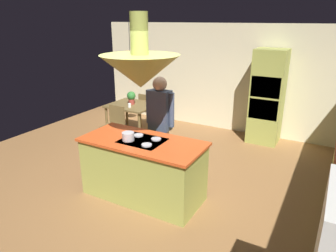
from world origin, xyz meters
TOP-DOWN VIEW (x-y plane):
  - ground at (0.00, 0.00)m, footprint 8.16×8.16m
  - wall_back at (0.00, 3.45)m, footprint 6.80×0.10m
  - kitchen_island at (0.00, -0.20)m, footprint 1.86×0.88m
  - oven_tower at (1.10, 3.04)m, footprint 0.66×0.62m
  - dining_table at (-1.70, 1.90)m, footprint 1.04×0.90m
  - person_at_island at (-0.11, 0.51)m, footprint 0.53×0.24m
  - range_hood at (0.00, -0.20)m, footprint 1.10×1.10m
  - pendant_light_over_table at (-1.70, 1.90)m, footprint 0.32×0.32m
  - chair_facing_island at (-1.70, 1.23)m, footprint 0.40×0.40m
  - chair_by_back_wall at (-1.70, 2.57)m, footprint 0.40×0.40m
  - potted_plant_on_table at (-1.72, 1.92)m, footprint 0.20×0.20m
  - cup_on_table at (-1.61, 1.68)m, footprint 0.07×0.07m
  - cooking_pot_on_cooktop at (-0.16, -0.33)m, footprint 0.18×0.18m

SIDE VIEW (x-z plane):
  - ground at x=0.00m, z-range 0.00..0.00m
  - kitchen_island at x=0.00m, z-range -0.01..0.95m
  - chair_facing_island at x=-1.70m, z-range 0.07..0.94m
  - chair_by_back_wall at x=-1.70m, z-range 0.07..0.94m
  - dining_table at x=-1.70m, z-range 0.28..1.04m
  - cup_on_table at x=-1.61m, z-range 0.76..0.85m
  - potted_plant_on_table at x=-1.72m, z-range 0.78..1.08m
  - cooking_pot_on_cooktop at x=-0.16m, z-range 0.96..1.08m
  - person_at_island at x=-0.11m, z-range 0.14..1.91m
  - oven_tower at x=1.10m, z-range 0.00..2.06m
  - wall_back at x=0.00m, z-range 0.00..2.55m
  - pendant_light_over_table at x=-1.70m, z-range 1.45..2.27m
  - range_hood at x=0.00m, z-range 1.49..2.49m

